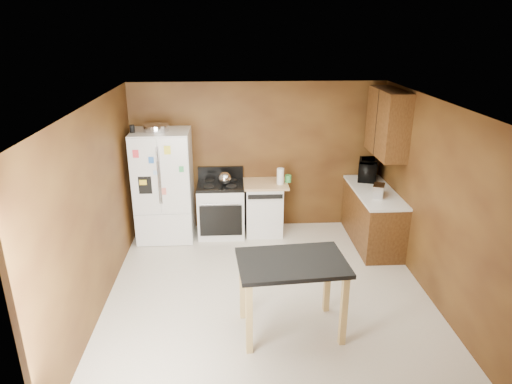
{
  "coord_description": "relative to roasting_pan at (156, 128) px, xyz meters",
  "views": [
    {
      "loc": [
        -0.45,
        -5.16,
        3.37
      ],
      "look_at": [
        -0.11,
        0.85,
        1.14
      ],
      "focal_mm": 32.0,
      "sensor_mm": 36.0,
      "label": 1
    }
  ],
  "objects": [
    {
      "name": "floor",
      "position": [
        1.61,
        -1.88,
        -1.85
      ],
      "size": [
        4.5,
        4.5,
        0.0
      ],
      "primitive_type": "plane",
      "color": "beige",
      "rests_on": "ground"
    },
    {
      "name": "wall_left",
      "position": [
        -0.49,
        -1.88,
        -0.6
      ],
      "size": [
        0.0,
        4.5,
        4.5
      ],
      "primitive_type": "plane",
      "rotation": [
        1.57,
        0.0,
        1.57
      ],
      "color": "brown",
      "rests_on": "ground"
    },
    {
      "name": "toaster",
      "position": [
        3.37,
        -0.69,
        -0.86
      ],
      "size": [
        0.25,
        0.3,
        0.19
      ],
      "primitive_type": "cube",
      "rotation": [
        0.0,
        0.0,
        -0.41
      ],
      "color": "silver",
      "rests_on": "right_cabinets"
    },
    {
      "name": "wall_right",
      "position": [
        3.71,
        -1.88,
        -0.6
      ],
      "size": [
        0.0,
        4.5,
        4.5
      ],
      "primitive_type": "plane",
      "rotation": [
        1.57,
        0.0,
        -1.57
      ],
      "color": "brown",
      "rests_on": "ground"
    },
    {
      "name": "dishwasher",
      "position": [
        1.69,
        0.07,
        -1.4
      ],
      "size": [
        0.78,
        0.63,
        0.89
      ],
      "color": "white",
      "rests_on": "ground"
    },
    {
      "name": "wall_front",
      "position": [
        1.61,
        -4.13,
        -0.6
      ],
      "size": [
        4.2,
        0.0,
        4.2
      ],
      "primitive_type": "plane",
      "rotation": [
        -1.57,
        0.0,
        0.0
      ],
      "color": "brown",
      "rests_on": "ground"
    },
    {
      "name": "ceiling",
      "position": [
        1.61,
        -1.88,
        0.65
      ],
      "size": [
        4.5,
        4.5,
        0.0
      ],
      "primitive_type": "plane",
      "rotation": [
        3.14,
        0.0,
        0.0
      ],
      "color": "white",
      "rests_on": "ground"
    },
    {
      "name": "right_cabinets",
      "position": [
        3.45,
        -0.4,
        -0.94
      ],
      "size": [
        0.63,
        1.58,
        2.45
      ],
      "color": "brown",
      "rests_on": "ground"
    },
    {
      "name": "kettle",
      "position": [
        1.04,
        -0.01,
        -0.84
      ],
      "size": [
        0.21,
        0.21,
        0.21
      ],
      "primitive_type": "sphere",
      "color": "silver",
      "rests_on": "gas_range"
    },
    {
      "name": "green_canister",
      "position": [
        2.09,
        0.09,
        -0.9
      ],
      "size": [
        0.14,
        0.14,
        0.12
      ],
      "primitive_type": "cylinder",
      "rotation": [
        0.0,
        0.0,
        -0.4
      ],
      "color": "#45B454",
      "rests_on": "dishwasher"
    },
    {
      "name": "roasting_pan",
      "position": [
        0.0,
        0.0,
        0.0
      ],
      "size": [
        0.39,
        0.39,
        0.1
      ],
      "primitive_type": "cylinder",
      "color": "silver",
      "rests_on": "refrigerator"
    },
    {
      "name": "refrigerator",
      "position": [
        0.06,
        -0.02,
        -0.95
      ],
      "size": [
        0.9,
        0.8,
        1.8
      ],
      "color": "white",
      "rests_on": "ground"
    },
    {
      "name": "microwave",
      "position": [
        3.45,
        0.17,
        -0.8
      ],
      "size": [
        0.52,
        0.64,
        0.31
      ],
      "primitive_type": "imported",
      "rotation": [
        0.0,
        0.0,
        1.26
      ],
      "color": "black",
      "rests_on": "right_cabinets"
    },
    {
      "name": "pen_cup",
      "position": [
        -0.35,
        -0.1,
        0.01
      ],
      "size": [
        0.08,
        0.08,
        0.12
      ],
      "primitive_type": "cylinder",
      "color": "black",
      "rests_on": "refrigerator"
    },
    {
      "name": "wall_back",
      "position": [
        1.61,
        0.37,
        -0.6
      ],
      "size": [
        4.2,
        0.0,
        4.2
      ],
      "primitive_type": "plane",
      "rotation": [
        1.57,
        0.0,
        0.0
      ],
      "color": "brown",
      "rests_on": "ground"
    },
    {
      "name": "paper_towel",
      "position": [
        1.95,
        -0.02,
        -0.83
      ],
      "size": [
        0.13,
        0.13,
        0.27
      ],
      "primitive_type": "cylinder",
      "rotation": [
        0.0,
        0.0,
        -0.17
      ],
      "color": "white",
      "rests_on": "dishwasher"
    },
    {
      "name": "island",
      "position": [
        1.8,
        -2.62,
        -1.08
      ],
      "size": [
        1.26,
        0.89,
        0.91
      ],
      "color": "black",
      "rests_on": "ground"
    },
    {
      "name": "gas_range",
      "position": [
        0.97,
        0.04,
        -1.39
      ],
      "size": [
        0.76,
        0.68,
        1.1
      ],
      "color": "white",
      "rests_on": "ground"
    }
  ]
}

